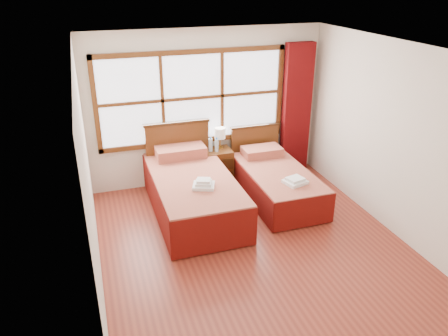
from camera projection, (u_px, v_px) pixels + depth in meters
name	position (u px, v px, depth m)	size (l,w,h in m)	color
floor	(254.00, 246.00, 5.89)	(4.50, 4.50, 0.00)	maroon
ceiling	(261.00, 49.00, 4.82)	(4.50, 4.50, 0.00)	white
wall_back	(207.00, 108.00, 7.31)	(4.00, 4.00, 0.00)	silver
wall_left	(88.00, 179.00, 4.80)	(4.50, 4.50, 0.00)	silver
wall_right	(394.00, 140.00, 5.92)	(4.50, 4.50, 0.00)	silver
window	(193.00, 98.00, 7.12)	(3.16, 0.06, 1.56)	white
curtain	(296.00, 109.00, 7.69)	(0.50, 0.16, 2.30)	#5F090A
bed_left	(192.00, 190.00, 6.63)	(1.17, 2.27, 1.14)	#391F0C
bed_right	(276.00, 181.00, 7.05)	(0.97, 1.99, 0.94)	#391F0C
nightstand	(218.00, 167.00, 7.52)	(0.47, 0.46, 0.62)	#593013
towels_left	(204.00, 184.00, 6.12)	(0.37, 0.35, 0.13)	white
towels_right	(295.00, 181.00, 6.48)	(0.37, 0.34, 0.09)	white
lamp	(220.00, 134.00, 7.38)	(0.19, 0.19, 0.36)	#BD903C
bottle_near	(211.00, 145.00, 7.30)	(0.07, 0.07, 0.25)	#A7C8D7
bottle_far	(217.00, 145.00, 7.29)	(0.07, 0.07, 0.25)	#A7C8D7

